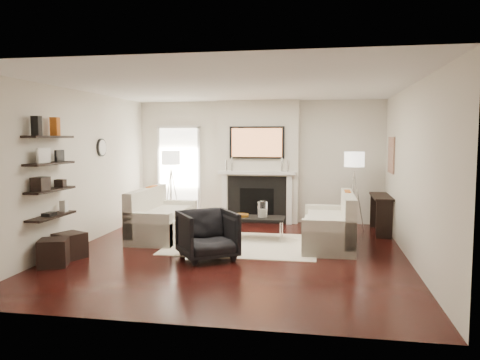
% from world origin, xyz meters
% --- Properties ---
extents(room_envelope, '(6.00, 6.00, 6.00)m').
position_xyz_m(room_envelope, '(0.00, 0.00, 1.35)').
color(room_envelope, black).
rests_on(room_envelope, ground).
extents(chimney_breast, '(1.80, 0.25, 2.70)m').
position_xyz_m(chimney_breast, '(0.00, 2.88, 1.35)').
color(chimney_breast, silver).
rests_on(chimney_breast, floor).
extents(fireplace_surround, '(1.30, 0.02, 1.04)m').
position_xyz_m(fireplace_surround, '(0.00, 2.74, 0.52)').
color(fireplace_surround, black).
rests_on(fireplace_surround, floor).
extents(firebox, '(0.75, 0.02, 0.65)m').
position_xyz_m(firebox, '(0.00, 2.73, 0.45)').
color(firebox, black).
rests_on(firebox, floor).
extents(mantel_pilaster_l, '(0.12, 0.08, 1.10)m').
position_xyz_m(mantel_pilaster_l, '(-0.72, 2.71, 0.55)').
color(mantel_pilaster_l, white).
rests_on(mantel_pilaster_l, floor).
extents(mantel_pilaster_r, '(0.12, 0.08, 1.10)m').
position_xyz_m(mantel_pilaster_r, '(0.72, 2.71, 0.55)').
color(mantel_pilaster_r, white).
rests_on(mantel_pilaster_r, floor).
extents(mantel_shelf, '(1.70, 0.18, 0.07)m').
position_xyz_m(mantel_shelf, '(0.00, 2.69, 1.12)').
color(mantel_shelf, white).
rests_on(mantel_shelf, chimney_breast).
extents(tv_body, '(1.20, 0.06, 0.70)m').
position_xyz_m(tv_body, '(0.00, 2.71, 1.78)').
color(tv_body, black).
rests_on(tv_body, chimney_breast).
extents(tv_screen, '(1.10, 0.00, 0.62)m').
position_xyz_m(tv_screen, '(0.00, 2.68, 1.78)').
color(tv_screen, '#BF723F').
rests_on(tv_screen, tv_body).
extents(candlestick_l_tall, '(0.04, 0.04, 0.30)m').
position_xyz_m(candlestick_l_tall, '(-0.55, 2.70, 1.30)').
color(candlestick_l_tall, silver).
rests_on(candlestick_l_tall, mantel_shelf).
extents(candlestick_l_short, '(0.04, 0.04, 0.24)m').
position_xyz_m(candlestick_l_short, '(-0.68, 2.70, 1.27)').
color(candlestick_l_short, silver).
rests_on(candlestick_l_short, mantel_shelf).
extents(candlestick_r_tall, '(0.04, 0.04, 0.30)m').
position_xyz_m(candlestick_r_tall, '(0.55, 2.70, 1.30)').
color(candlestick_r_tall, silver).
rests_on(candlestick_r_tall, mantel_shelf).
extents(candlestick_r_short, '(0.04, 0.04, 0.24)m').
position_xyz_m(candlestick_r_short, '(0.68, 2.70, 1.27)').
color(candlestick_r_short, silver).
rests_on(candlestick_r_short, mantel_shelf).
extents(hallway_panel, '(0.90, 0.02, 2.10)m').
position_xyz_m(hallway_panel, '(-1.85, 2.98, 1.05)').
color(hallway_panel, white).
rests_on(hallway_panel, floor).
extents(door_trim_l, '(0.06, 0.06, 2.16)m').
position_xyz_m(door_trim_l, '(-2.33, 2.96, 1.05)').
color(door_trim_l, white).
rests_on(door_trim_l, floor).
extents(door_trim_r, '(0.06, 0.06, 2.16)m').
position_xyz_m(door_trim_r, '(-1.37, 2.96, 1.05)').
color(door_trim_r, white).
rests_on(door_trim_r, floor).
extents(door_trim_top, '(1.02, 0.06, 0.06)m').
position_xyz_m(door_trim_top, '(-1.85, 2.96, 2.13)').
color(door_trim_top, white).
rests_on(door_trim_top, wall_back).
extents(rug, '(2.60, 2.00, 0.01)m').
position_xyz_m(rug, '(0.05, 0.62, 0.01)').
color(rug, beige).
rests_on(rug, floor).
extents(loveseat_left_base, '(0.85, 1.80, 0.42)m').
position_xyz_m(loveseat_left_base, '(-1.54, 0.96, 0.21)').
color(loveseat_left_base, beige).
rests_on(loveseat_left_base, floor).
extents(loveseat_left_back, '(0.18, 1.80, 0.80)m').
position_xyz_m(loveseat_left_back, '(-1.88, 0.96, 0.53)').
color(loveseat_left_back, beige).
rests_on(loveseat_left_back, floor).
extents(loveseat_left_arm_n, '(0.85, 0.18, 0.60)m').
position_xyz_m(loveseat_left_arm_n, '(-1.54, 0.15, 0.30)').
color(loveseat_left_arm_n, beige).
rests_on(loveseat_left_arm_n, floor).
extents(loveseat_left_arm_s, '(0.85, 0.18, 0.60)m').
position_xyz_m(loveseat_left_arm_s, '(-1.54, 1.77, 0.30)').
color(loveseat_left_arm_s, beige).
rests_on(loveseat_left_arm_s, floor).
extents(loveseat_left_cushion, '(0.63, 1.44, 0.10)m').
position_xyz_m(loveseat_left_cushion, '(-1.49, 0.96, 0.47)').
color(loveseat_left_cushion, beige).
rests_on(loveseat_left_cushion, loveseat_left_base).
extents(pillow_left_orange, '(0.10, 0.42, 0.42)m').
position_xyz_m(pillow_left_orange, '(-1.88, 1.26, 0.73)').
color(pillow_left_orange, '#BD5A17').
rests_on(pillow_left_orange, loveseat_left_cushion).
extents(pillow_left_charcoal, '(0.10, 0.40, 0.40)m').
position_xyz_m(pillow_left_charcoal, '(-1.88, 0.66, 0.72)').
color(pillow_left_charcoal, black).
rests_on(pillow_left_charcoal, loveseat_left_cushion).
extents(loveseat_right_base, '(0.85, 1.80, 0.42)m').
position_xyz_m(loveseat_right_base, '(1.53, 0.80, 0.21)').
color(loveseat_right_base, beige).
rests_on(loveseat_right_base, floor).
extents(loveseat_right_back, '(0.18, 1.80, 0.80)m').
position_xyz_m(loveseat_right_back, '(1.87, 0.80, 0.53)').
color(loveseat_right_back, beige).
rests_on(loveseat_right_back, floor).
extents(loveseat_right_arm_n, '(0.85, 0.18, 0.60)m').
position_xyz_m(loveseat_right_arm_n, '(1.53, -0.01, 0.30)').
color(loveseat_right_arm_n, beige).
rests_on(loveseat_right_arm_n, floor).
extents(loveseat_right_arm_s, '(0.85, 0.18, 0.60)m').
position_xyz_m(loveseat_right_arm_s, '(1.53, 1.61, 0.30)').
color(loveseat_right_arm_s, beige).
rests_on(loveseat_right_arm_s, floor).
extents(loveseat_right_cushion, '(0.63, 1.44, 0.10)m').
position_xyz_m(loveseat_right_cushion, '(1.48, 0.80, 0.47)').
color(loveseat_right_cushion, beige).
rests_on(loveseat_right_cushion, loveseat_right_base).
extents(pillow_right_orange, '(0.10, 0.42, 0.42)m').
position_xyz_m(pillow_right_orange, '(1.87, 1.10, 0.73)').
color(pillow_right_orange, '#BD5A17').
rests_on(pillow_right_orange, loveseat_right_cushion).
extents(pillow_right_charcoal, '(0.10, 0.40, 0.40)m').
position_xyz_m(pillow_right_charcoal, '(1.87, 0.50, 0.72)').
color(pillow_right_charcoal, black).
rests_on(pillow_right_charcoal, loveseat_right_cushion).
extents(coffee_table, '(1.10, 0.55, 0.04)m').
position_xyz_m(coffee_table, '(0.19, 1.08, 0.40)').
color(coffee_table, black).
rests_on(coffee_table, floor).
extents(coffee_leg_nw, '(0.02, 0.02, 0.38)m').
position_xyz_m(coffee_leg_nw, '(-0.31, 0.86, 0.19)').
color(coffee_leg_nw, silver).
rests_on(coffee_leg_nw, floor).
extents(coffee_leg_ne, '(0.02, 0.02, 0.38)m').
position_xyz_m(coffee_leg_ne, '(0.69, 0.86, 0.19)').
color(coffee_leg_ne, silver).
rests_on(coffee_leg_ne, floor).
extents(coffee_leg_sw, '(0.02, 0.02, 0.38)m').
position_xyz_m(coffee_leg_sw, '(-0.31, 1.30, 0.19)').
color(coffee_leg_sw, silver).
rests_on(coffee_leg_sw, floor).
extents(coffee_leg_se, '(0.02, 0.02, 0.38)m').
position_xyz_m(coffee_leg_se, '(0.69, 1.30, 0.19)').
color(coffee_leg_se, silver).
rests_on(coffee_leg_se, floor).
extents(hurricane_glass, '(0.18, 0.18, 0.32)m').
position_xyz_m(hurricane_glass, '(0.34, 1.08, 0.56)').
color(hurricane_glass, white).
rests_on(hurricane_glass, coffee_table).
extents(hurricane_candle, '(0.11, 0.11, 0.16)m').
position_xyz_m(hurricane_candle, '(0.34, 1.08, 0.50)').
color(hurricane_candle, white).
rests_on(hurricane_candle, coffee_table).
extents(copper_bowl, '(0.28, 0.28, 0.05)m').
position_xyz_m(copper_bowl, '(-0.06, 1.08, 0.45)').
color(copper_bowl, '#BA701F').
rests_on(copper_bowl, coffee_table).
extents(armchair, '(1.09, 1.08, 0.83)m').
position_xyz_m(armchair, '(-0.33, -0.44, 0.42)').
color(armchair, black).
rests_on(armchair, floor).
extents(lamp_left_post, '(0.02, 0.02, 1.20)m').
position_xyz_m(lamp_left_post, '(-1.85, 2.38, 0.60)').
color(lamp_left_post, silver).
rests_on(lamp_left_post, floor).
extents(lamp_left_shade, '(0.40, 0.40, 0.30)m').
position_xyz_m(lamp_left_shade, '(-1.85, 2.38, 1.45)').
color(lamp_left_shade, white).
rests_on(lamp_left_shade, lamp_left_post).
extents(lamp_left_leg_a, '(0.25, 0.02, 1.23)m').
position_xyz_m(lamp_left_leg_a, '(-1.74, 2.38, 0.60)').
color(lamp_left_leg_a, silver).
rests_on(lamp_left_leg_a, floor).
extents(lamp_left_leg_b, '(0.14, 0.22, 1.23)m').
position_xyz_m(lamp_left_leg_b, '(-1.91, 2.48, 0.60)').
color(lamp_left_leg_b, silver).
rests_on(lamp_left_leg_b, floor).
extents(lamp_left_leg_c, '(0.14, 0.22, 1.23)m').
position_xyz_m(lamp_left_leg_c, '(-1.91, 2.29, 0.60)').
color(lamp_left_leg_c, silver).
rests_on(lamp_left_leg_c, floor).
extents(lamp_right_post, '(0.02, 0.02, 1.20)m').
position_xyz_m(lamp_right_post, '(2.05, 2.30, 0.60)').
color(lamp_right_post, silver).
rests_on(lamp_right_post, floor).
extents(lamp_right_shade, '(0.40, 0.40, 0.30)m').
position_xyz_m(lamp_right_shade, '(2.05, 2.30, 1.45)').
color(lamp_right_shade, white).
rests_on(lamp_right_shade, lamp_right_post).
extents(lamp_right_leg_a, '(0.25, 0.02, 1.23)m').
position_xyz_m(lamp_right_leg_a, '(2.16, 2.30, 0.60)').
color(lamp_right_leg_a, silver).
rests_on(lamp_right_leg_a, floor).
extents(lamp_right_leg_b, '(0.14, 0.22, 1.23)m').
position_xyz_m(lamp_right_leg_b, '(2.00, 2.40, 0.60)').
color(lamp_right_leg_b, silver).
rests_on(lamp_right_leg_b, floor).
extents(lamp_right_leg_c, '(0.14, 0.22, 1.23)m').
position_xyz_m(lamp_right_leg_c, '(1.99, 2.21, 0.60)').
color(lamp_right_leg_c, silver).
rests_on(lamp_right_leg_c, floor).
extents(console_top, '(0.35, 1.20, 0.04)m').
position_xyz_m(console_top, '(2.57, 2.10, 0.73)').
color(console_top, black).
rests_on(console_top, floor).
extents(console_leg_n, '(0.30, 0.04, 0.71)m').
position_xyz_m(console_leg_n, '(2.57, 1.55, 0.35)').
color(console_leg_n, black).
rests_on(console_leg_n, floor).
extents(console_leg_s, '(0.30, 0.04, 0.71)m').
position_xyz_m(console_leg_s, '(2.57, 2.65, 0.35)').
color(console_leg_s, black).
rests_on(console_leg_s, floor).
extents(wall_art, '(0.03, 0.70, 0.70)m').
position_xyz_m(wall_art, '(2.73, 2.05, 1.55)').
color(wall_art, '#9D694E').
rests_on(wall_art, wall_right).
extents(shelf_bottom, '(0.25, 1.00, 0.03)m').
position_xyz_m(shelf_bottom, '(-2.62, -1.00, 0.70)').
color(shelf_bottom, black).
rests_on(shelf_bottom, wall_left).
extents(shelf_lower, '(0.25, 1.00, 0.04)m').
position_xyz_m(shelf_lower, '(-2.62, -1.00, 1.10)').
color(shelf_lower, black).
rests_on(shelf_lower, wall_left).
extents(shelf_upper, '(0.25, 1.00, 0.04)m').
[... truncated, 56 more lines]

